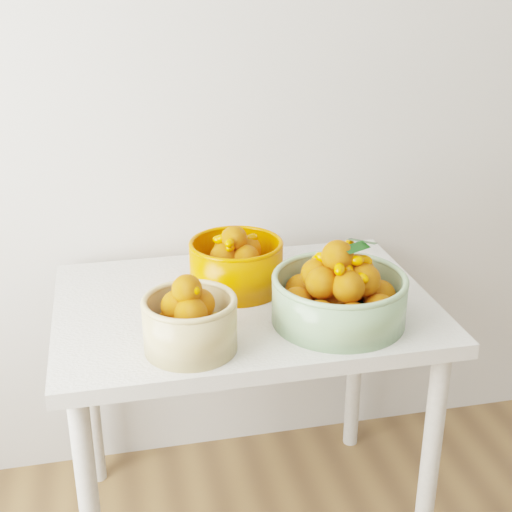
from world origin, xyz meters
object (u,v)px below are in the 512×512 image
at_px(bowl_cream, 190,321).
at_px(bowl_orange, 236,263).
at_px(table, 245,332).
at_px(bowl_green, 339,294).

distance_m(bowl_cream, bowl_orange, 0.35).
bearing_deg(bowl_orange, bowl_cream, -118.88).
relative_size(table, bowl_green, 2.61).
xyz_separation_m(bowl_cream, bowl_green, (0.38, 0.06, 0.00)).
relative_size(table, bowl_cream, 3.96).
distance_m(bowl_cream, bowl_green, 0.39).
distance_m(table, bowl_cream, 0.33).
relative_size(table, bowl_orange, 3.20).
bearing_deg(bowl_green, bowl_orange, 130.88).
distance_m(table, bowl_green, 0.31).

